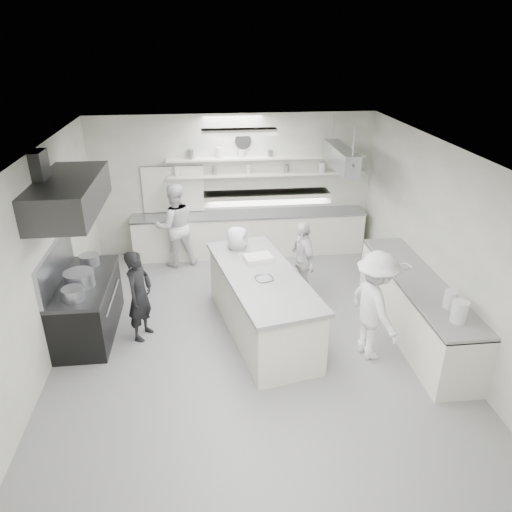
{
  "coord_description": "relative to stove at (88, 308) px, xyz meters",
  "views": [
    {
      "loc": [
        -0.63,
        -6.49,
        4.48
      ],
      "look_at": [
        0.16,
        0.6,
        1.14
      ],
      "focal_mm": 33.57,
      "sensor_mm": 36.0,
      "label": 1
    }
  ],
  "objects": [
    {
      "name": "floor",
      "position": [
        2.6,
        -0.4,
        -0.46
      ],
      "size": [
        6.0,
        7.0,
        0.02
      ],
      "primitive_type": "cube",
      "color": "#959595",
      "rests_on": "ground"
    },
    {
      "name": "ceiling",
      "position": [
        2.6,
        -0.4,
        2.56
      ],
      "size": [
        6.0,
        7.0,
        0.02
      ],
      "primitive_type": "cube",
      "color": "silver",
      "rests_on": "wall_back"
    },
    {
      "name": "wall_back",
      "position": [
        2.6,
        3.1,
        1.05
      ],
      "size": [
        6.0,
        0.04,
        3.0
      ],
      "primitive_type": "cube",
      "color": "silver",
      "rests_on": "floor"
    },
    {
      "name": "wall_front",
      "position": [
        2.6,
        -3.9,
        1.05
      ],
      "size": [
        6.0,
        0.04,
        3.0
      ],
      "primitive_type": "cube",
      "color": "silver",
      "rests_on": "floor"
    },
    {
      "name": "wall_left",
      "position": [
        -0.4,
        -0.4,
        1.05
      ],
      "size": [
        0.04,
        7.0,
        3.0
      ],
      "primitive_type": "cube",
      "color": "silver",
      "rests_on": "floor"
    },
    {
      "name": "wall_right",
      "position": [
        5.6,
        -0.4,
        1.05
      ],
      "size": [
        0.04,
        7.0,
        3.0
      ],
      "primitive_type": "cube",
      "color": "silver",
      "rests_on": "floor"
    },
    {
      "name": "stove",
      "position": [
        0.0,
        0.0,
        0.0
      ],
      "size": [
        0.8,
        1.8,
        0.9
      ],
      "primitive_type": "cube",
      "color": "black",
      "rests_on": "floor"
    },
    {
      "name": "exhaust_hood",
      "position": [
        0.0,
        -0.0,
        1.9
      ],
      "size": [
        0.85,
        2.0,
        0.5
      ],
      "primitive_type": "cube",
      "color": "#323233",
      "rests_on": "wall_left"
    },
    {
      "name": "back_counter",
      "position": [
        2.9,
        2.8,
        0.01
      ],
      "size": [
        5.0,
        0.6,
        0.92
      ],
      "primitive_type": "cube",
      "color": "white",
      "rests_on": "floor"
    },
    {
      "name": "shelf_lower",
      "position": [
        3.3,
        2.97,
        1.3
      ],
      "size": [
        4.2,
        0.26,
        0.04
      ],
      "primitive_type": "cube",
      "color": "white",
      "rests_on": "wall_back"
    },
    {
      "name": "shelf_upper",
      "position": [
        3.3,
        2.97,
        1.65
      ],
      "size": [
        4.2,
        0.26,
        0.04
      ],
      "primitive_type": "cube",
      "color": "white",
      "rests_on": "wall_back"
    },
    {
      "name": "pass_through_window",
      "position": [
        1.3,
        3.08,
        1.0
      ],
      "size": [
        1.3,
        0.04,
        1.0
      ],
      "primitive_type": "cube",
      "color": "black",
      "rests_on": "wall_back"
    },
    {
      "name": "wall_clock",
      "position": [
        2.8,
        3.06,
        2.0
      ],
      "size": [
        0.32,
        0.05,
        0.32
      ],
      "primitive_type": "cylinder",
      "rotation": [
        1.57,
        0.0,
        0.0
      ],
      "color": "white",
      "rests_on": "wall_back"
    },
    {
      "name": "right_counter",
      "position": [
        5.25,
        -0.6,
        0.02
      ],
      "size": [
        0.74,
        3.3,
        0.94
      ],
      "primitive_type": "cube",
      "color": "white",
      "rests_on": "floor"
    },
    {
      "name": "pot_rack",
      "position": [
        4.6,
        2.0,
        1.85
      ],
      "size": [
        0.3,
        1.6,
        0.4
      ],
      "primitive_type": "cube",
      "color": "#9A9CA5",
      "rests_on": "ceiling"
    },
    {
      "name": "light_fixture_front",
      "position": [
        2.6,
        -2.2,
        2.49
      ],
      "size": [
        1.3,
        0.25,
        0.1
      ],
      "primitive_type": "cube",
      "color": "white",
      "rests_on": "ceiling"
    },
    {
      "name": "light_fixture_rear",
      "position": [
        2.6,
        1.4,
        2.49
      ],
      "size": [
        1.3,
        0.25,
        0.1
      ],
      "primitive_type": "cube",
      "color": "white",
      "rests_on": "ceiling"
    },
    {
      "name": "prep_island",
      "position": [
        2.79,
        -0.29,
        0.06
      ],
      "size": [
        1.57,
        2.91,
        1.02
      ],
      "primitive_type": "cube",
      "rotation": [
        0.0,
        0.0,
        0.21
      ],
      "color": "white",
      "rests_on": "floor"
    },
    {
      "name": "stove_pot",
      "position": [
        0.0,
        -0.18,
        0.6
      ],
      "size": [
        0.45,
        0.45,
        0.28
      ],
      "primitive_type": "cylinder",
      "color": "#9A9CA5",
      "rests_on": "stove"
    },
    {
      "name": "cook_stove",
      "position": [
        0.88,
        -0.22,
        0.3
      ],
      "size": [
        0.55,
        0.65,
        1.5
      ],
      "primitive_type": "imported",
      "rotation": [
        0.0,
        0.0,
        1.16
      ],
      "color": "black",
      "rests_on": "floor"
    },
    {
      "name": "cook_back",
      "position": [
        1.32,
        2.42,
        0.43
      ],
      "size": [
        1.0,
        0.86,
        1.76
      ],
      "primitive_type": "imported",
      "rotation": [
        0.0,
        0.0,
        -2.88
      ],
      "color": "white",
      "rests_on": "floor"
    },
    {
      "name": "cook_island_left",
      "position": [
        2.49,
        0.73,
        0.28
      ],
      "size": [
        0.65,
        0.81,
        1.45
      ],
      "primitive_type": "imported",
      "rotation": [
        0.0,
        0.0,
        1.28
      ],
      "color": "white",
      "rests_on": "floor"
    },
    {
      "name": "cook_island_right",
      "position": [
        3.67,
        0.81,
        0.28
      ],
      "size": [
        0.52,
        0.91,
        1.47
      ],
      "primitive_type": "imported",
      "rotation": [
        0.0,
        0.0,
        -1.38
      ],
      "color": "white",
      "rests_on": "floor"
    },
    {
      "name": "cook_right",
      "position": [
        4.36,
        -1.1,
        0.4
      ],
      "size": [
        0.85,
        1.21,
        1.71
      ],
      "primitive_type": "imported",
      "rotation": [
        0.0,
        0.0,
        1.78
      ],
      "color": "white",
      "rests_on": "floor"
    },
    {
      "name": "bowl_island_a",
      "position": [
        2.81,
        -0.47,
        0.6
      ],
      "size": [
        0.36,
        0.36,
        0.07
      ],
      "primitive_type": "imported",
      "rotation": [
        0.0,
        0.0,
        0.32
      ],
      "color": "#9A9CA5",
      "rests_on": "prep_island"
    },
    {
      "name": "bowl_island_b",
      "position": [
        2.56,
        0.39,
        0.6
      ],
      "size": [
        0.25,
        0.25,
        0.06
      ],
      "primitive_type": "imported",
      "rotation": [
        0.0,
        0.0,
        -0.37
      ],
      "color": "white",
      "rests_on": "prep_island"
    },
    {
      "name": "bowl_right",
      "position": [
        5.18,
        -0.14,
        0.52
      ],
      "size": [
        0.25,
        0.25,
        0.05
      ],
      "primitive_type": "imported",
      "rotation": [
        0.0,
        0.0,
        0.14
      ],
      "color": "white",
      "rests_on": "right_counter"
    }
  ]
}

